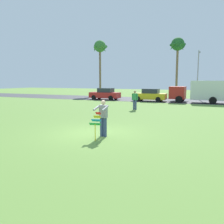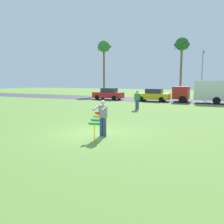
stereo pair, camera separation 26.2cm
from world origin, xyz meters
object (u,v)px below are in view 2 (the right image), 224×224
Objects in this scene: person_kite_flyer at (103,117)px; palm_tree_left_near at (104,49)px; parked_truck_red_cab at (206,91)px; person_walker_near at (137,100)px; palm_tree_right_near at (182,47)px; kite_held at (95,122)px; streetlight_pole at (202,71)px; parked_car_red at (108,94)px; parked_car_yellow at (153,95)px.

person_kite_flyer is 0.18× the size of palm_tree_left_near.
person_walker_near is at bearing -119.23° from parked_truck_red_cab.
kite_held is at bearing -87.32° from palm_tree_right_near.
person_kite_flyer is 0.25× the size of streetlight_pole.
person_walker_near reaches higher than kite_held.
person_walker_near is at bearing 100.01° from kite_held.
kite_held is at bearing -63.47° from palm_tree_left_near.
person_kite_flyer is 22.03m from parked_car_red.
parked_car_yellow is 0.62× the size of parked_truck_red_cab.
parked_truck_red_cab is (6.33, 0.00, 0.64)m from parked_car_yellow.
parked_truck_red_cab reaches higher than person_kite_flyer.
palm_tree_left_near is at bearing 152.95° from parked_truck_red_cab.
palm_tree_right_near is 20.97m from person_walker_near.
person_walker_near reaches higher than parked_car_yellow.
parked_car_yellow is 6.36m from parked_truck_red_cab.
parked_car_yellow is (-3.11, 20.60, -0.06)m from kite_held.
parked_car_red is 0.44× the size of palm_tree_right_near.
palm_tree_left_near reaches higher than parked_truck_red_cab.
parked_car_yellow is at bearing 98.58° from kite_held.
palm_tree_left_near is 13.51m from palm_tree_right_near.
palm_tree_left_near reaches higher than parked_car_red.
streetlight_pole reaches higher than kite_held.
person_walker_near is (-4.02, -16.87, -3.06)m from streetlight_pole.
streetlight_pole reaches higher than parked_car_red.
kite_held is at bearing -89.40° from person_kite_flyer.
palm_tree_left_near is (-18.13, 9.25, 6.86)m from parked_truck_red_cab.
streetlight_pole is 4.05× the size of person_walker_near.
person_kite_flyer reaches higher than parked_car_red.
palm_tree_left_near is 17.55m from streetlight_pole.
parked_car_red is 0.60× the size of streetlight_pole.
palm_tree_right_near is (13.45, 1.16, -0.25)m from palm_tree_left_near.
palm_tree_right_near is at bearing 80.96° from parked_car_yellow.
palm_tree_right_near is 5.50× the size of person_walker_near.
parked_truck_red_cab is 0.71× the size of palm_tree_right_near.
parked_truck_red_cab reaches higher than person_walker_near.
person_walker_near is at bearing -91.57° from palm_tree_right_near.
parked_car_yellow is at bearing 96.83° from person_walker_near.
kite_held is 34.19m from palm_tree_left_near.
person_kite_flyer is at bearing -87.27° from palm_tree_right_near.
kite_held is at bearing -81.42° from parked_car_yellow.
person_kite_flyer and person_walker_near have the same top height.
streetlight_pole is (5.14, 7.55, 3.22)m from parked_car_yellow.
palm_tree_right_near is at bearing 140.52° from streetlight_pole.
parked_car_red is at bearing -180.00° from parked_truck_red_cab.
kite_held is 11.46m from person_walker_near.
parked_car_red is (-9.48, 20.60, -0.06)m from kite_held.
parked_truck_red_cab reaches higher than parked_car_yellow.
kite_held is 31.88m from palm_tree_right_near.
streetlight_pole is (11.51, 7.55, 3.22)m from parked_car_red.
palm_tree_right_near reaches higher than streetlight_pole.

